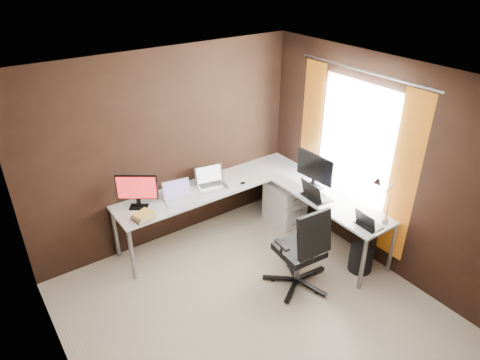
{
  "coord_description": "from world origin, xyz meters",
  "views": [
    {
      "loc": [
        -2.04,
        -2.67,
        3.49
      ],
      "look_at": [
        0.51,
        0.95,
        1.05
      ],
      "focal_mm": 32.0,
      "sensor_mm": 36.0,
      "label": 1
    }
  ],
  "objects_px": {
    "desk_lamp": "(381,196)",
    "office_chair": "(300,263)",
    "laptop_silver": "(211,181)",
    "laptop_black_big": "(315,195)",
    "drawer_pedestal": "(285,203)",
    "laptop_white": "(178,196)",
    "laptop_black_small": "(367,223)",
    "monitor_left": "(137,190)",
    "monitor_right": "(315,169)",
    "wastebasket": "(361,258)",
    "book_stack": "(144,216)"
  },
  "relations": [
    {
      "from": "monitor_right",
      "to": "laptop_black_small",
      "type": "relative_size",
      "value": 2.0
    },
    {
      "from": "monitor_right",
      "to": "office_chair",
      "type": "relative_size",
      "value": 0.54
    },
    {
      "from": "monitor_left",
      "to": "laptop_black_small",
      "type": "distance_m",
      "value": 2.67
    },
    {
      "from": "drawer_pedestal",
      "to": "office_chair",
      "type": "bearing_deg",
      "value": -122.83
    },
    {
      "from": "laptop_black_small",
      "to": "desk_lamp",
      "type": "height_order",
      "value": "desk_lamp"
    },
    {
      "from": "drawer_pedestal",
      "to": "monitor_right",
      "type": "distance_m",
      "value": 0.83
    },
    {
      "from": "book_stack",
      "to": "office_chair",
      "type": "height_order",
      "value": "office_chair"
    },
    {
      "from": "laptop_white",
      "to": "wastebasket",
      "type": "relative_size",
      "value": 1.16
    },
    {
      "from": "laptop_silver",
      "to": "office_chair",
      "type": "bearing_deg",
      "value": -68.46
    },
    {
      "from": "laptop_silver",
      "to": "laptop_black_big",
      "type": "relative_size",
      "value": 1.13
    },
    {
      "from": "laptop_black_small",
      "to": "desk_lamp",
      "type": "xyz_separation_m",
      "value": [
        0.15,
        -0.02,
        0.31
      ]
    },
    {
      "from": "office_chair",
      "to": "monitor_left",
      "type": "bearing_deg",
      "value": 133.57
    },
    {
      "from": "laptop_black_big",
      "to": "laptop_black_small",
      "type": "bearing_deg",
      "value": -171.07
    },
    {
      "from": "drawer_pedestal",
      "to": "monitor_left",
      "type": "bearing_deg",
      "value": 167.91
    },
    {
      "from": "laptop_black_small",
      "to": "office_chair",
      "type": "distance_m",
      "value": 0.87
    },
    {
      "from": "laptop_black_big",
      "to": "monitor_left",
      "type": "bearing_deg",
      "value": 64.54
    },
    {
      "from": "wastebasket",
      "to": "monitor_left",
      "type": "bearing_deg",
      "value": 139.06
    },
    {
      "from": "laptop_silver",
      "to": "office_chair",
      "type": "distance_m",
      "value": 1.58
    },
    {
      "from": "laptop_white",
      "to": "laptop_black_small",
      "type": "height_order",
      "value": "laptop_white"
    },
    {
      "from": "wastebasket",
      "to": "office_chair",
      "type": "bearing_deg",
      "value": 163.63
    },
    {
      "from": "laptop_black_big",
      "to": "book_stack",
      "type": "bearing_deg",
      "value": 71.84
    },
    {
      "from": "monitor_left",
      "to": "drawer_pedestal",
      "type": "bearing_deg",
      "value": 23.56
    },
    {
      "from": "drawer_pedestal",
      "to": "laptop_black_small",
      "type": "bearing_deg",
      "value": -91.68
    },
    {
      "from": "monitor_left",
      "to": "laptop_black_small",
      "type": "bearing_deg",
      "value": -8.19
    },
    {
      "from": "monitor_right",
      "to": "laptop_black_big",
      "type": "height_order",
      "value": "monitor_right"
    },
    {
      "from": "laptop_black_small",
      "to": "book_stack",
      "type": "height_order",
      "value": "laptop_black_small"
    },
    {
      "from": "laptop_black_small",
      "to": "laptop_white",
      "type": "bearing_deg",
      "value": 42.39
    },
    {
      "from": "monitor_right",
      "to": "laptop_white",
      "type": "bearing_deg",
      "value": 60.33
    },
    {
      "from": "book_stack",
      "to": "desk_lamp",
      "type": "bearing_deg",
      "value": -36.75
    },
    {
      "from": "drawer_pedestal",
      "to": "monitor_right",
      "type": "xyz_separation_m",
      "value": [
        0.08,
        -0.44,
        0.7
      ]
    },
    {
      "from": "office_chair",
      "to": "laptop_black_small",
      "type": "bearing_deg",
      "value": -20.37
    },
    {
      "from": "monitor_right",
      "to": "laptop_white",
      "type": "relative_size",
      "value": 1.51
    },
    {
      "from": "laptop_white",
      "to": "laptop_black_big",
      "type": "xyz_separation_m",
      "value": [
        1.39,
        -0.95,
        0.0
      ]
    },
    {
      "from": "monitor_right",
      "to": "laptop_black_small",
      "type": "xyz_separation_m",
      "value": [
        -0.12,
        -0.98,
        -0.23
      ]
    },
    {
      "from": "drawer_pedestal",
      "to": "monitor_left",
      "type": "xyz_separation_m",
      "value": [
        -1.96,
        0.42,
        0.67
      ]
    },
    {
      "from": "monitor_right",
      "to": "desk_lamp",
      "type": "distance_m",
      "value": 1.0
    },
    {
      "from": "drawer_pedestal",
      "to": "laptop_silver",
      "type": "bearing_deg",
      "value": 158.94
    },
    {
      "from": "laptop_silver",
      "to": "wastebasket",
      "type": "height_order",
      "value": "laptop_silver"
    },
    {
      "from": "drawer_pedestal",
      "to": "laptop_black_small",
      "type": "distance_m",
      "value": 1.5
    },
    {
      "from": "desk_lamp",
      "to": "laptop_black_small",
      "type": "bearing_deg",
      "value": 173.74
    },
    {
      "from": "laptop_silver",
      "to": "desk_lamp",
      "type": "height_order",
      "value": "desk_lamp"
    },
    {
      "from": "laptop_white",
      "to": "desk_lamp",
      "type": "height_order",
      "value": "desk_lamp"
    },
    {
      "from": "laptop_black_big",
      "to": "laptop_black_small",
      "type": "relative_size",
      "value": 1.3
    },
    {
      "from": "desk_lamp",
      "to": "office_chair",
      "type": "xyz_separation_m",
      "value": [
        -0.82,
        0.33,
        -0.77
      ]
    },
    {
      "from": "drawer_pedestal",
      "to": "laptop_black_big",
      "type": "bearing_deg",
      "value": -99.02
    },
    {
      "from": "drawer_pedestal",
      "to": "laptop_white",
      "type": "bearing_deg",
      "value": 168.38
    },
    {
      "from": "monitor_right",
      "to": "desk_lamp",
      "type": "relative_size",
      "value": 1.03
    },
    {
      "from": "office_chair",
      "to": "desk_lamp",
      "type": "bearing_deg",
      "value": -17.27
    },
    {
      "from": "drawer_pedestal",
      "to": "wastebasket",
      "type": "height_order",
      "value": "drawer_pedestal"
    },
    {
      "from": "drawer_pedestal",
      "to": "monitor_left",
      "type": "height_order",
      "value": "monitor_left"
    }
  ]
}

